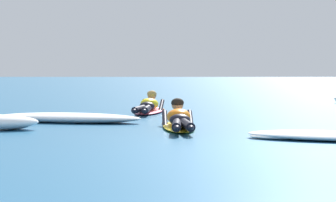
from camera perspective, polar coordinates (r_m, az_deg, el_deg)
ground_plane at (r=18.31m, az=7.27°, el=-0.41°), size 120.00×120.00×0.00m
surfer_near at (r=11.24m, az=0.93°, el=-1.67°), size 0.63×2.62×0.53m
surfer_far at (r=15.24m, az=-1.64°, el=-0.51°), size 0.78×2.62×0.54m
whitewater_front at (r=12.77m, az=-8.35°, el=-1.41°), size 2.92×1.37×0.18m
whitewater_back at (r=9.81m, az=13.06°, el=-2.85°), size 2.34×1.42×0.13m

